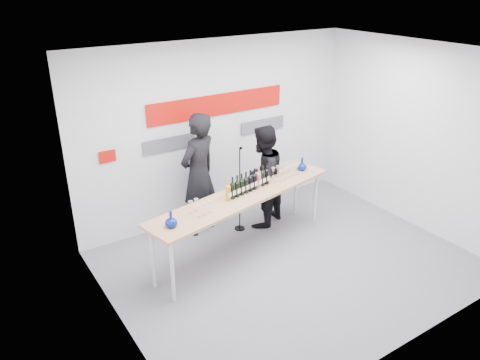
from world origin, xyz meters
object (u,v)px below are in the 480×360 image
at_px(presenter_left, 199,174).
at_px(mic_stand, 240,205).
at_px(tasting_table, 244,199).
at_px(presenter_right, 262,177).

xyz_separation_m(presenter_left, mic_stand, (0.56, -0.33, -0.55)).
height_order(presenter_left, mic_stand, presenter_left).
xyz_separation_m(tasting_table, presenter_left, (-0.24, 0.92, 0.11)).
bearing_deg(tasting_table, presenter_right, 25.27).
bearing_deg(tasting_table, mic_stand, 50.10).
bearing_deg(tasting_table, presenter_left, 93.17).
relative_size(tasting_table, mic_stand, 2.23).
bearing_deg(mic_stand, tasting_table, -121.42).
bearing_deg(presenter_right, mic_stand, -28.96).
bearing_deg(mic_stand, presenter_right, -8.21).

